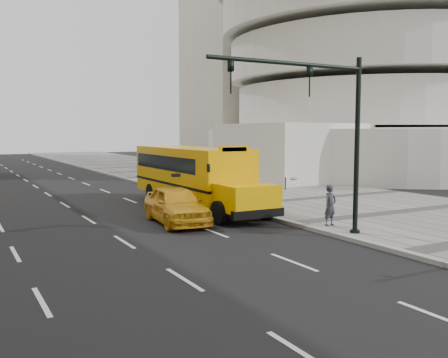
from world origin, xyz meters
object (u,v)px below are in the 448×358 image
school_bus (193,172)px  pedestrian (330,205)px  traffic_signal (327,123)px  taxi_near (176,205)px

school_bus → pedestrian: school_bus is taller
traffic_signal → pedestrian: bearing=44.3°
taxi_near → traffic_signal: (3.19, -5.60, 3.31)m
school_bus → traffic_signal: bearing=-85.7°
taxi_near → school_bus: bearing=61.2°
school_bus → pedestrian: (2.21, -7.80, -0.81)m
pedestrian → traffic_signal: 3.79m
pedestrian → traffic_signal: bearing=-144.9°
pedestrian → traffic_signal: size_ratio=0.25×
taxi_near → traffic_signal: size_ratio=0.71×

